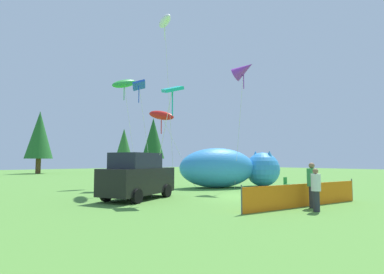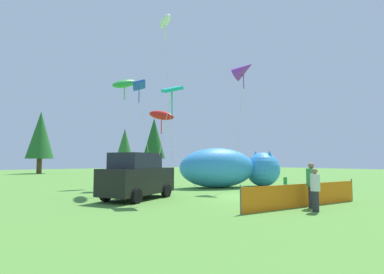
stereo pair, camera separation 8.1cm
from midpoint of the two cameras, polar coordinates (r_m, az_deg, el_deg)
ground_plane at (r=16.42m, az=10.02°, el=-11.13°), size 120.00×120.00×0.00m
parked_car at (r=15.26m, az=-10.47°, el=-7.44°), size 4.56×3.33×2.29m
folding_chair at (r=19.95m, az=17.57°, el=-8.34°), size 0.54×0.54×0.86m
inflatable_cat at (r=21.70m, az=6.90°, el=-6.12°), size 7.64×5.09×2.79m
safety_fence at (r=13.59m, az=20.53°, el=-10.32°), size 6.90×1.11×1.04m
spectator_in_red_shirt at (r=12.37m, az=22.37°, el=-8.97°), size 0.35×0.35×1.62m
spectator_in_yellow_shirt at (r=13.23m, az=21.75°, el=-8.17°), size 0.40×0.40×1.83m
kite_purple_delta at (r=20.73m, az=9.67°, el=12.48°), size 1.43×2.15×8.68m
kite_teal_diamond at (r=14.74m, az=-3.95°, el=8.70°), size 1.15×2.68×5.67m
kite_blue_box at (r=22.41m, az=-10.13°, el=9.34°), size 1.77×1.14×7.76m
kite_white_ghost at (r=22.38m, az=-5.34°, el=20.99°), size 1.88×3.06×12.21m
kite_green_fish at (r=24.12m, az=-12.87°, el=9.82°), size 2.21×1.86×8.51m
kite_red_lizard at (r=20.95m, az=-5.96°, el=4.09°), size 3.07×2.08×5.55m
horizon_tree_east at (r=53.00m, az=-7.44°, el=-0.28°), size 3.94×3.94×9.39m
horizon_tree_west at (r=48.13m, az=-12.90°, el=-1.59°), size 2.90×2.90×6.93m
horizon_tree_northeast at (r=49.46m, az=-27.11°, el=0.33°), size 3.85×3.85×9.18m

